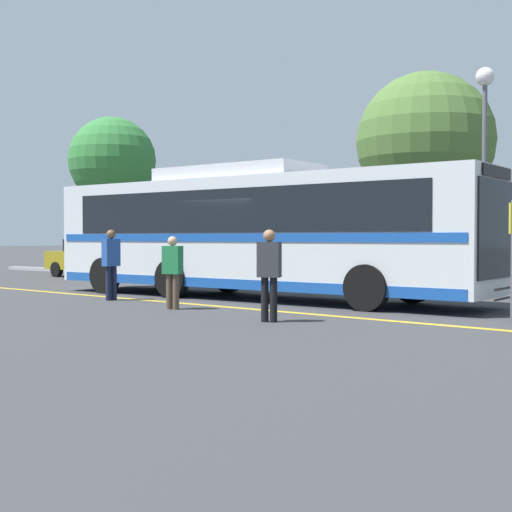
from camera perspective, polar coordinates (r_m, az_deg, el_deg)
name	(u,v)px	position (r m, az deg, el deg)	size (l,w,h in m)	color
ground_plane	(241,298)	(18.58, -1.21, -3.35)	(220.00, 220.00, 0.00)	#38383A
lane_strip_0	(196,304)	(16.77, -4.85, -3.87)	(0.20, 32.29, 0.01)	gold
curb_strip	(362,285)	(22.59, 8.49, -2.32)	(40.29, 0.36, 0.15)	#99999E
transit_bus	(256,230)	(18.33, -0.04, 2.07)	(12.71, 3.20, 3.42)	silver
parked_car_0	(95,258)	(28.92, -12.75, -0.15)	(4.15, 2.03, 1.51)	olive
parked_car_1	(177,261)	(25.10, -6.34, -0.41)	(4.16, 2.07, 1.46)	silver
pedestrian_0	(111,260)	(18.13, -11.52, -0.31)	(0.23, 0.42, 1.76)	#191E38
pedestrian_1	(269,269)	(13.17, 1.06, -1.08)	(0.47, 0.36, 1.71)	black
pedestrian_2	(173,268)	(15.62, -6.69, -0.97)	(0.46, 0.31, 1.59)	brown
street_lamp	(485,125)	(22.05, 17.82, 9.95)	(0.54, 0.54, 6.51)	#59595E
tree_0	(112,161)	(33.42, -11.43, 7.46)	(3.97, 3.97, 7.06)	#513823
tree_1	(425,142)	(26.05, 13.40, 8.89)	(4.84, 4.84, 7.37)	#513823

